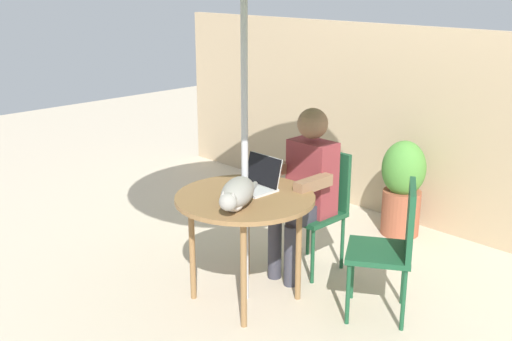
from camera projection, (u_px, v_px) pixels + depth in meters
ground_plane at (246, 298)px, 4.26m from camera, size 14.00×14.00×0.00m
fence_back at (417, 128)px, 5.37m from camera, size 5.94×0.08×1.72m
patio_table at (245, 206)px, 4.06m from camera, size 0.92×0.92×0.75m
chair_occupied at (319, 200)px, 4.61m from camera, size 0.40×0.40×0.89m
chair_empty at (393, 240)px, 3.90m from camera, size 0.55×0.55×0.89m
person_seated at (305, 183)px, 4.45m from camera, size 0.48×0.48×1.23m
laptop at (258, 179)px, 4.17m from camera, size 0.30×0.26×0.21m
cat at (237, 194)px, 3.82m from camera, size 0.38×0.58×0.17m
potted_plant_near_fence at (403, 186)px, 5.21m from camera, size 0.37×0.37×0.82m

